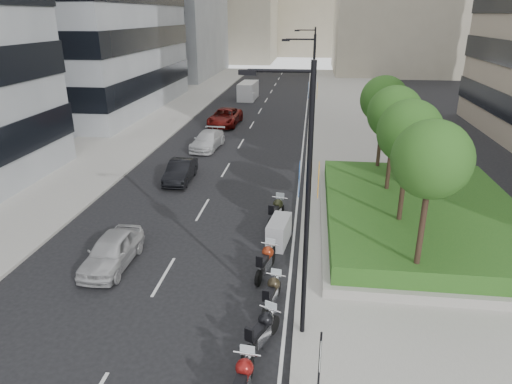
% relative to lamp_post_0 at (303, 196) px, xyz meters
% --- Properties ---
extents(ground, '(160.00, 160.00, 0.00)m').
position_rel_lamp_post_0_xyz_m(ground, '(-4.14, -1.00, -5.07)').
color(ground, black).
rests_on(ground, ground).
extents(sidewalk_right, '(10.00, 100.00, 0.15)m').
position_rel_lamp_post_0_xyz_m(sidewalk_right, '(4.86, 29.00, -4.99)').
color(sidewalk_right, '#9E9B93').
rests_on(sidewalk_right, ground).
extents(sidewalk_left, '(8.00, 100.00, 0.15)m').
position_rel_lamp_post_0_xyz_m(sidewalk_left, '(-16.14, 29.00, -4.99)').
color(sidewalk_left, '#9E9B93').
rests_on(sidewalk_left, ground).
extents(lane_edge, '(0.12, 100.00, 0.01)m').
position_rel_lamp_post_0_xyz_m(lane_edge, '(-0.44, 29.00, -5.06)').
color(lane_edge, silver).
rests_on(lane_edge, ground).
extents(lane_centre, '(0.12, 100.00, 0.01)m').
position_rel_lamp_post_0_xyz_m(lane_centre, '(-5.64, 29.00, -5.06)').
color(lane_centre, silver).
rests_on(lane_centre, ground).
extents(planter, '(10.00, 14.00, 0.40)m').
position_rel_lamp_post_0_xyz_m(planter, '(5.86, 9.00, -4.72)').
color(planter, '#A29E97').
rests_on(planter, sidewalk_right).
extents(hedge, '(9.40, 13.40, 0.80)m').
position_rel_lamp_post_0_xyz_m(hedge, '(5.86, 9.00, -4.12)').
color(hedge, '#144618').
rests_on(hedge, planter).
extents(tree_0, '(2.80, 2.80, 6.30)m').
position_rel_lamp_post_0_xyz_m(tree_0, '(4.36, 3.00, 0.36)').
color(tree_0, '#332319').
rests_on(tree_0, planter).
extents(tree_1, '(2.80, 2.80, 6.30)m').
position_rel_lamp_post_0_xyz_m(tree_1, '(4.36, 7.00, 0.36)').
color(tree_1, '#332319').
rests_on(tree_1, planter).
extents(tree_2, '(2.80, 2.80, 6.30)m').
position_rel_lamp_post_0_xyz_m(tree_2, '(4.36, 11.00, 0.36)').
color(tree_2, '#332319').
rests_on(tree_2, planter).
extents(tree_3, '(2.80, 2.80, 6.30)m').
position_rel_lamp_post_0_xyz_m(tree_3, '(4.36, 15.00, 0.36)').
color(tree_3, '#332319').
rests_on(tree_3, planter).
extents(lamp_post_0, '(2.34, 0.45, 9.00)m').
position_rel_lamp_post_0_xyz_m(lamp_post_0, '(0.00, 0.00, 0.00)').
color(lamp_post_0, black).
rests_on(lamp_post_0, ground).
extents(lamp_post_1, '(2.34, 0.45, 9.00)m').
position_rel_lamp_post_0_xyz_m(lamp_post_1, '(0.00, 17.00, 0.00)').
color(lamp_post_1, black).
rests_on(lamp_post_1, ground).
extents(lamp_post_2, '(2.34, 0.45, 9.00)m').
position_rel_lamp_post_0_xyz_m(lamp_post_2, '(0.00, 35.00, 0.00)').
color(lamp_post_2, black).
rests_on(lamp_post_2, ground).
extents(parking_sign, '(0.06, 0.32, 2.50)m').
position_rel_lamp_post_0_xyz_m(parking_sign, '(0.66, -3.00, -3.61)').
color(parking_sign, black).
rests_on(parking_sign, ground).
extents(motorcycle_1, '(0.80, 2.41, 1.20)m').
position_rel_lamp_post_0_xyz_m(motorcycle_1, '(-1.42, -3.05, -4.43)').
color(motorcycle_1, black).
rests_on(motorcycle_1, ground).
extents(motorcycle_2, '(1.12, 2.21, 1.17)m').
position_rel_lamp_post_0_xyz_m(motorcycle_2, '(-1.13, -0.77, -4.44)').
color(motorcycle_2, black).
rests_on(motorcycle_2, ground).
extents(motorcycle_3, '(0.75, 2.21, 1.11)m').
position_rel_lamp_post_0_xyz_m(motorcycle_3, '(-1.00, 1.43, -4.47)').
color(motorcycle_3, black).
rests_on(motorcycle_3, ground).
extents(motorcycle_4, '(0.84, 2.31, 1.16)m').
position_rel_lamp_post_0_xyz_m(motorcycle_4, '(-1.46, 3.70, -4.44)').
color(motorcycle_4, black).
rests_on(motorcycle_4, ground).
extents(motorcycle_5, '(1.11, 2.17, 1.25)m').
position_rel_lamp_post_0_xyz_m(motorcycle_5, '(-1.13, 6.46, -4.44)').
color(motorcycle_5, black).
rests_on(motorcycle_5, ground).
extents(motorcycle_6, '(0.89, 2.45, 1.24)m').
position_rel_lamp_post_0_xyz_m(motorcycle_6, '(-1.44, 8.75, -4.41)').
color(motorcycle_6, black).
rests_on(motorcycle_6, ground).
extents(car_a, '(1.70, 4.15, 1.41)m').
position_rel_lamp_post_0_xyz_m(car_a, '(-8.07, 3.61, -4.36)').
color(car_a, '#B6B5B8').
rests_on(car_a, ground).
extents(car_b, '(1.56, 4.16, 1.36)m').
position_rel_lamp_post_0_xyz_m(car_b, '(-8.11, 14.38, -4.39)').
color(car_b, black).
rests_on(car_b, ground).
extents(car_c, '(2.33, 4.91, 1.38)m').
position_rel_lamp_post_0_xyz_m(car_c, '(-8.08, 22.18, -4.37)').
color(car_c, silver).
rests_on(car_c, ground).
extents(car_d, '(2.89, 5.82, 1.59)m').
position_rel_lamp_post_0_xyz_m(car_d, '(-8.23, 30.62, -4.27)').
color(car_d, maroon).
rests_on(car_d, ground).
extents(delivery_van, '(2.16, 5.15, 2.13)m').
position_rel_lamp_post_0_xyz_m(delivery_van, '(-8.02, 45.20, -4.07)').
color(delivery_van, silver).
rests_on(delivery_van, ground).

